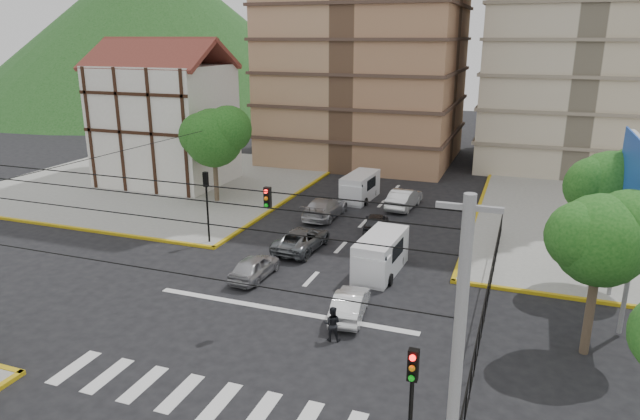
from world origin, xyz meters
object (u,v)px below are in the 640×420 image
at_px(traffic_light_se, 411,398).
at_px(car_white_front_right, 350,304).
at_px(car_silver_front_left, 255,267).
at_px(traffic_light_nw, 207,195).
at_px(van_left_lane, 359,188).
at_px(pedestrian_crosswalk, 332,324).
at_px(van_right_lane, 380,256).

height_order(traffic_light_se, car_white_front_right, traffic_light_se).
bearing_deg(car_silver_front_left, car_white_front_right, 159.86).
height_order(traffic_light_nw, car_silver_front_left, traffic_light_nw).
distance_m(traffic_light_se, van_left_lane, 29.79).
distance_m(traffic_light_nw, pedestrian_crosswalk, 13.94).
bearing_deg(traffic_light_se, van_left_lane, 109.03).
bearing_deg(car_silver_front_left, van_right_lane, -153.94).
bearing_deg(traffic_light_se, traffic_light_nw, 135.00).
distance_m(van_right_lane, car_white_front_right, 5.17).
distance_m(traffic_light_nw, van_left_lane, 13.97).
bearing_deg(traffic_light_nw, van_right_lane, -4.80).
distance_m(traffic_light_se, car_white_front_right, 10.88).
height_order(traffic_light_nw, car_white_front_right, traffic_light_nw).
bearing_deg(van_left_lane, pedestrian_crosswalk, -73.06).
bearing_deg(traffic_light_se, van_right_lane, 107.39).
xyz_separation_m(van_right_lane, pedestrian_crosswalk, (-0.11, -7.45, -0.26)).
xyz_separation_m(traffic_light_nw, car_silver_front_left, (4.95, -3.68, -2.48)).
relative_size(traffic_light_se, van_right_lane, 0.93).
height_order(van_right_lane, car_white_front_right, van_right_lane).
bearing_deg(pedestrian_crosswalk, traffic_light_nw, -49.78).
xyz_separation_m(traffic_light_se, van_right_lane, (-4.60, 14.68, -2.09)).
bearing_deg(van_right_lane, van_left_lane, 114.23).
bearing_deg(traffic_light_nw, pedestrian_crosswalk, -37.54).
xyz_separation_m(car_white_front_right, pedestrian_crosswalk, (-0.07, -2.29, 0.14)).
bearing_deg(van_left_lane, van_right_lane, -65.70).
bearing_deg(traffic_light_nw, car_silver_front_left, -36.68).
height_order(traffic_light_se, car_silver_front_left, traffic_light_se).
distance_m(traffic_light_nw, van_right_lane, 11.24).
bearing_deg(traffic_light_nw, car_white_front_right, -29.00).
distance_m(traffic_light_se, traffic_light_nw, 22.06).
height_order(car_silver_front_left, car_white_front_right, car_silver_front_left).
height_order(van_right_lane, pedestrian_crosswalk, van_right_lane).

